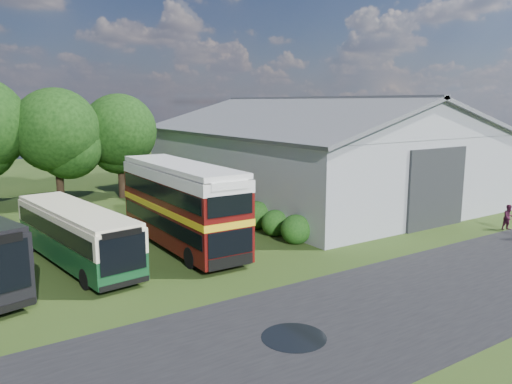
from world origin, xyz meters
TOP-DOWN VIEW (x-y plane):
  - ground at (0.00, 0.00)m, footprint 120.00×120.00m
  - asphalt_road at (3.00, -3.00)m, footprint 60.00×8.00m
  - puddle at (-1.50, -3.00)m, footprint 2.20×2.20m
  - storage_shed at (15.00, 15.98)m, footprint 18.80×24.80m
  - tree_right_a at (-3.00, 23.80)m, footprint 6.26×6.26m
  - tree_right_b at (2.00, 24.60)m, footprint 5.98×5.98m
  - shrub_front at (5.60, 6.00)m, footprint 1.70×1.70m
  - shrub_mid at (5.60, 8.00)m, footprint 1.60×1.60m
  - shrub_back at (5.60, 10.00)m, footprint 1.80×1.80m
  - bus_green_single at (-5.52, 8.96)m, footprint 3.61×10.33m
  - bus_maroon_double at (0.01, 8.86)m, footprint 2.80×10.62m
  - visitor_b at (18.22, 1.02)m, footprint 0.92×0.82m

SIDE VIEW (x-z plane):
  - ground at x=0.00m, z-range 0.00..0.00m
  - asphalt_road at x=3.00m, z-range -0.01..0.01m
  - puddle at x=-1.50m, z-range -0.01..0.01m
  - shrub_front at x=5.60m, z-range -0.85..0.85m
  - shrub_mid at x=5.60m, z-range -0.80..0.80m
  - shrub_back at x=5.60m, z-range -0.90..0.90m
  - visitor_b at x=18.22m, z-range 0.00..1.58m
  - bus_green_single at x=-5.52m, z-range 0.09..2.88m
  - bus_maroon_double at x=0.01m, z-range 0.00..4.55m
  - storage_shed at x=15.00m, z-range 0.09..8.24m
  - tree_right_b at x=2.00m, z-range 1.21..9.66m
  - tree_right_a at x=-3.00m, z-range 1.27..10.10m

